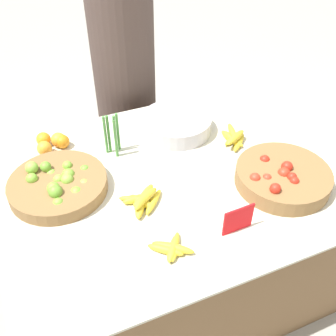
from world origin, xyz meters
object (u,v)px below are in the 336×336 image
(price_sign, at_px, (238,220))
(vendor_person, at_px, (125,81))
(metal_bowl, at_px, (176,124))
(lime_bowl, at_px, (58,185))
(tomato_basket, at_px, (282,177))

(price_sign, height_order, vendor_person, vendor_person)
(price_sign, bearing_deg, metal_bowl, 83.24)
(lime_bowl, relative_size, metal_bowl, 1.16)
(lime_bowl, bearing_deg, tomato_basket, -20.46)
(tomato_basket, relative_size, price_sign, 3.15)
(price_sign, relative_size, vendor_person, 0.08)
(tomato_basket, distance_m, metal_bowl, 0.58)
(lime_bowl, xyz_separation_m, price_sign, (0.56, -0.47, 0.02))
(price_sign, bearing_deg, vendor_person, 89.40)
(metal_bowl, relative_size, vendor_person, 0.23)
(metal_bowl, bearing_deg, lime_bowl, -161.55)
(metal_bowl, distance_m, price_sign, 0.68)
(lime_bowl, bearing_deg, price_sign, -40.12)
(lime_bowl, height_order, metal_bowl, lime_bowl)
(lime_bowl, distance_m, price_sign, 0.73)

